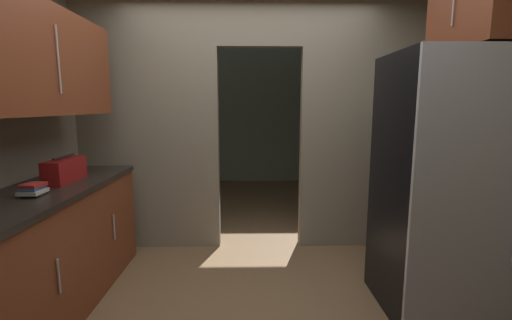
# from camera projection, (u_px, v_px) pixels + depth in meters

# --- Properties ---
(kitchen_partition) EXTENTS (3.54, 0.12, 2.70)m
(kitchen_partition) POSITION_uv_depth(u_px,v_px,m) (247.00, 114.00, 3.60)
(kitchen_partition) COLOR gray
(kitchen_partition) RESTS_ON ground
(adjoining_room_shell) EXTENTS (3.54, 3.39, 2.70)m
(adjoining_room_shell) POSITION_uv_depth(u_px,v_px,m) (250.00, 115.00, 5.83)
(adjoining_room_shell) COLOR gray
(adjoining_room_shell) RESTS_ON ground
(refrigerator) EXTENTS (0.72, 0.78, 1.86)m
(refrigerator) POSITION_uv_depth(u_px,v_px,m) (436.00, 186.00, 2.49)
(refrigerator) COLOR black
(refrigerator) RESTS_ON ground
(lower_cabinet_run) EXTENTS (0.62, 1.96, 0.92)m
(lower_cabinet_run) POSITION_uv_depth(u_px,v_px,m) (49.00, 251.00, 2.52)
(lower_cabinet_run) COLOR brown
(lower_cabinet_run) RESTS_ON ground
(upper_cabinet_counterside) EXTENTS (0.36, 1.76, 0.74)m
(upper_cabinet_counterside) POSITION_uv_depth(u_px,v_px,m) (30.00, 60.00, 2.31)
(upper_cabinet_counterside) COLOR brown
(boombox) EXTENTS (0.15, 0.42, 0.21)m
(boombox) POSITION_uv_depth(u_px,v_px,m) (64.00, 170.00, 2.67)
(boombox) COLOR maroon
(boombox) RESTS_ON lower_cabinet_run
(book_stack) EXTENTS (0.13, 0.16, 0.08)m
(book_stack) POSITION_uv_depth(u_px,v_px,m) (32.00, 190.00, 2.26)
(book_stack) COLOR black
(book_stack) RESTS_ON lower_cabinet_run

